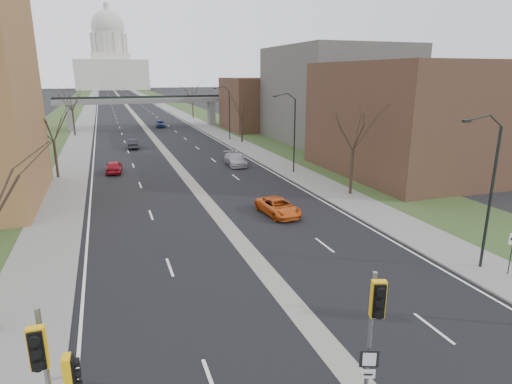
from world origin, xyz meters
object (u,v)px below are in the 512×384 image
signal_pole_median (374,325)px  car_right_far (160,124)px  signal_pole_left (53,373)px  car_right_near (278,207)px  car_left_far (133,144)px  car_left_near (114,167)px  speed_limit_sign (512,246)px  car_right_mid (235,159)px

signal_pole_median → car_right_far: (3.92, 81.73, -2.85)m
signal_pole_left → car_right_near: (14.14, 19.20, -2.72)m
signal_pole_left → car_left_far: (5.53, 55.21, -2.68)m
car_left_near → car_right_near: 23.16m
speed_limit_sign → car_right_mid: size_ratio=0.47×
car_right_near → car_right_mid: 19.37m
signal_pole_left → car_right_far: (12.74, 80.56, -2.63)m
car_left_near → car_right_mid: car_right_mid is taller
car_right_near → car_right_mid: size_ratio=0.93×
speed_limit_sign → car_right_near: speed_limit_sign is taller
signal_pole_left → speed_limit_sign: signal_pole_left is taller
car_right_near → car_right_far: size_ratio=1.08×
signal_pole_median → car_right_near: (5.32, 20.37, -2.94)m
signal_pole_left → signal_pole_median: bearing=-5.7°
speed_limit_sign → car_left_near: (-19.73, 33.98, -1.07)m
car_right_mid → speed_limit_sign: bearing=-77.4°
car_right_far → car_left_far: bearing=-103.4°
car_left_far → car_right_far: (7.22, 25.36, 0.05)m
car_right_near → car_left_far: bearing=97.0°
car_left_far → car_right_mid: car_right_mid is taller
car_right_near → car_right_mid: bearing=76.9°
signal_pole_left → car_left_far: 55.55m
speed_limit_sign → car_right_near: 16.18m
car_right_mid → signal_pole_median: bearing=-98.0°
car_right_far → signal_pole_median: bearing=-90.2°
signal_pole_left → car_right_mid: bearing=68.8°
car_left_far → car_right_near: 37.02m
car_left_far → car_right_near: (8.62, -36.00, -0.04)m
signal_pole_median → car_right_far: signal_pole_median is taller
speed_limit_sign → signal_pole_median: bearing=-130.9°
car_right_mid → car_right_far: (-3.63, 42.12, 0.01)m
signal_pole_left → car_left_far: size_ratio=1.22×
speed_limit_sign → car_right_far: size_ratio=0.55×
signal_pole_median → car_right_near: signal_pole_median is taller
car_left_near → signal_pole_median: bearing=103.8°
speed_limit_sign → car_right_far: 75.99m
car_left_far → car_right_near: size_ratio=0.90×
signal_pole_left → car_right_mid: signal_pole_left is taller
signal_pole_left → car_right_near: signal_pole_left is taller
speed_limit_sign → car_right_mid: 33.79m
signal_pole_median → car_left_near: (-6.47, 40.30, -2.89)m
signal_pole_median → car_right_near: 21.25m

